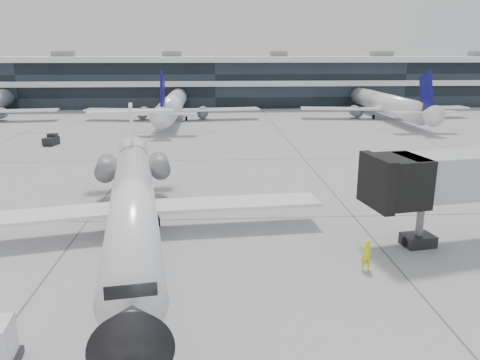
{
  "coord_description": "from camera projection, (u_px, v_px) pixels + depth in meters",
  "views": [
    {
      "loc": [
        -0.57,
        -33.08,
        12.05
      ],
      "look_at": [
        1.41,
        1.49,
        2.6
      ],
      "focal_mm": 35.0,
      "sensor_mm": 36.0,
      "label": 1
    }
  ],
  "objects": [
    {
      "name": "terminal",
      "position": [
        215.0,
        83.0,
        112.72
      ],
      "size": [
        170.0,
        22.0,
        10.0
      ],
      "primitive_type": "cube",
      "color": "black",
      "rests_on": "ground"
    },
    {
      "name": "regional_jet",
      "position": [
        133.0,
        199.0,
        31.43
      ],
      "size": [
        26.05,
        32.5,
        7.52
      ],
      "rotation": [
        0.0,
        0.0,
        0.16
      ],
      "color": "white",
      "rests_on": "ground"
    },
    {
      "name": "traffic_cone",
      "position": [
        138.0,
        185.0,
        42.99
      ],
      "size": [
        0.48,
        0.48,
        0.55
      ],
      "rotation": [
        0.0,
        0.0,
        -0.37
      ],
      "color": "#FF3E0D",
      "rests_on": "ground"
    },
    {
      "name": "ground",
      "position": [
        222.0,
        219.0,
        35.06
      ],
      "size": [
        220.0,
        220.0,
        0.0
      ],
      "primitive_type": "plane",
      "color": "gray",
      "rests_on": "ground"
    },
    {
      "name": "bg_jet_right",
      "position": [
        383.0,
        118.0,
        89.81
      ],
      "size": [
        32.0,
        40.0,
        9.6
      ],
      "primitive_type": null,
      "color": "white",
      "rests_on": "ground"
    },
    {
      "name": "ramp_worker",
      "position": [
        366.0,
        255.0,
        26.59
      ],
      "size": [
        0.75,
        0.55,
        1.88
      ],
      "primitive_type": "imported",
      "rotation": [
        0.0,
        0.0,
        3.3
      ],
      "color": "#F2FD1A",
      "rests_on": "ground"
    },
    {
      "name": "bg_jet_center",
      "position": [
        174.0,
        119.0,
        87.59
      ],
      "size": [
        32.0,
        40.0,
        9.6
      ],
      "primitive_type": null,
      "color": "white",
      "rests_on": "ground"
    },
    {
      "name": "far_tug",
      "position": [
        51.0,
        140.0,
        62.98
      ],
      "size": [
        1.77,
        2.55,
        1.49
      ],
      "rotation": [
        0.0,
        0.0,
        -0.18
      ],
      "color": "black",
      "rests_on": "ground"
    }
  ]
}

